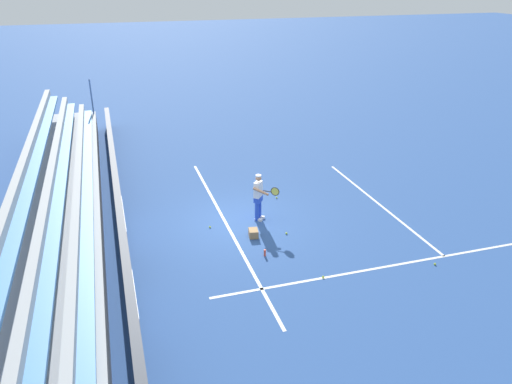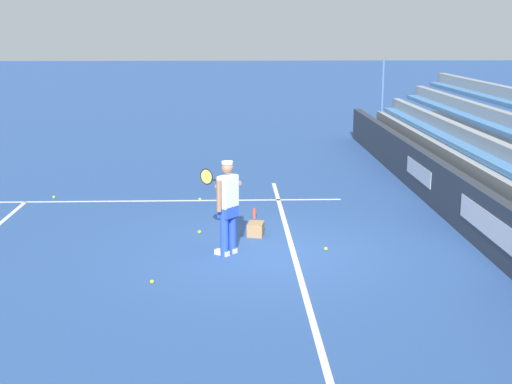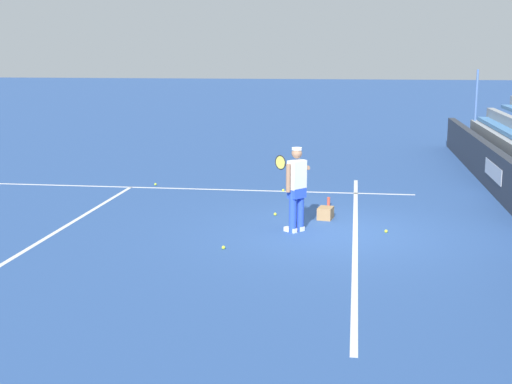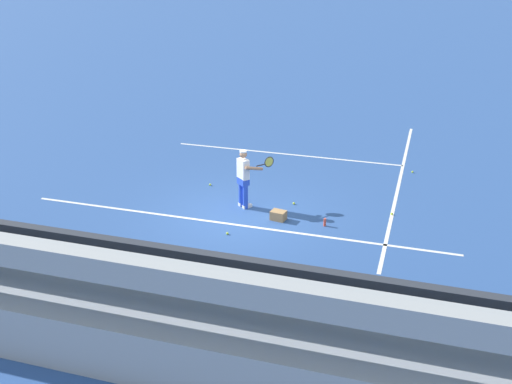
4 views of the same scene
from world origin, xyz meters
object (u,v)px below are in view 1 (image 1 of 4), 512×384
(tennis_player, at_px, (259,197))
(tennis_ball_stray_back, at_px, (435,264))
(tennis_ball_midcourt, at_px, (210,227))
(water_bottle, at_px, (265,253))
(tennis_ball_toward_net, at_px, (277,198))
(tennis_ball_by_box, at_px, (286,233))
(tennis_ball_near_player, at_px, (323,277))
(ball_box_cardboard, at_px, (253,233))

(tennis_player, bearing_deg, tennis_ball_stray_back, 43.16)
(tennis_ball_midcourt, relative_size, water_bottle, 0.30)
(water_bottle, bearing_deg, tennis_ball_stray_back, 67.06)
(tennis_ball_stray_back, bearing_deg, tennis_ball_midcourt, -125.91)
(tennis_player, height_order, tennis_ball_toward_net, tennis_player)
(tennis_player, distance_m, water_bottle, 2.65)
(tennis_ball_by_box, height_order, tennis_ball_toward_net, same)
(tennis_ball_near_player, xyz_separation_m, tennis_ball_stray_back, (0.36, 3.53, 0.00))
(tennis_ball_by_box, relative_size, tennis_ball_stray_back, 1.00)
(tennis_ball_toward_net, bearing_deg, tennis_player, -38.44)
(tennis_player, distance_m, ball_box_cardboard, 1.50)
(tennis_ball_toward_net, relative_size, tennis_ball_stray_back, 1.00)
(tennis_ball_midcourt, bearing_deg, tennis_ball_near_player, 31.85)
(tennis_player, bearing_deg, water_bottle, -13.05)
(tennis_ball_toward_net, bearing_deg, water_bottle, -24.05)
(tennis_player, relative_size, water_bottle, 7.80)
(tennis_ball_by_box, bearing_deg, ball_box_cardboard, -98.49)
(ball_box_cardboard, bearing_deg, tennis_ball_midcourt, -129.52)
(tennis_player, relative_size, tennis_ball_by_box, 25.98)
(tennis_ball_near_player, relative_size, tennis_ball_toward_net, 1.00)
(ball_box_cardboard, bearing_deg, tennis_player, 154.56)
(tennis_ball_by_box, distance_m, tennis_ball_midcourt, 2.67)
(tennis_ball_by_box, distance_m, tennis_ball_stray_back, 4.81)
(tennis_player, height_order, tennis_ball_stray_back, tennis_player)
(tennis_player, relative_size, tennis_ball_stray_back, 25.98)
(tennis_ball_midcourt, bearing_deg, tennis_player, 93.89)
(tennis_ball_toward_net, distance_m, water_bottle, 4.36)
(tennis_ball_by_box, relative_size, water_bottle, 0.30)
(tennis_player, relative_size, tennis_ball_midcourt, 25.98)
(tennis_ball_near_player, bearing_deg, tennis_ball_midcourt, -148.15)
(tennis_player, xyz_separation_m, tennis_ball_midcourt, (0.12, -1.82, -0.86))
(tennis_ball_stray_back, relative_size, water_bottle, 0.30)
(ball_box_cardboard, distance_m, water_bottle, 1.30)
(tennis_ball_stray_back, bearing_deg, tennis_ball_toward_net, -153.46)
(tennis_ball_near_player, distance_m, tennis_ball_toward_net, 5.68)
(tennis_player, distance_m, tennis_ball_by_box, 1.69)
(tennis_ball_by_box, distance_m, water_bottle, 1.61)
(ball_box_cardboard, distance_m, tennis_ball_near_player, 3.21)
(tennis_player, xyz_separation_m, tennis_ball_near_player, (4.13, 0.67, -0.86))
(tennis_ball_by_box, height_order, tennis_ball_stray_back, same)
(tennis_ball_by_box, height_order, tennis_ball_midcourt, same)
(tennis_ball_near_player, bearing_deg, tennis_ball_by_box, -177.87)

